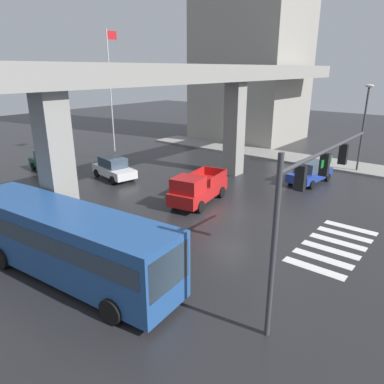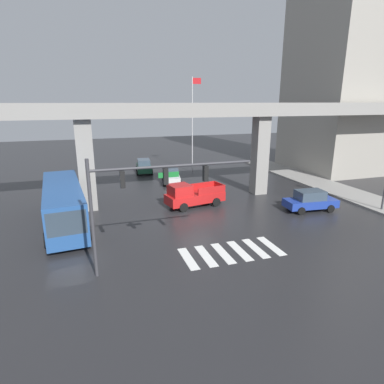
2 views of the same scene
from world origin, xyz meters
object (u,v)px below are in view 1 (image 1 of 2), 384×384
object	(u,v)px
pickup_truck	(197,189)
flagpole	(111,89)
sedan_blue	(310,172)
street_lamp_near_corner	(364,118)
sedan_dark_green	(49,161)
sedan_white	(114,168)
traffic_signal_mast	(311,186)
city_bus	(66,239)

from	to	relation	value
pickup_truck	flagpole	xyz separation A→B (m)	(4.48, 13.37, 5.68)
sedan_blue	street_lamp_near_corner	world-z (taller)	street_lamp_near_corner
sedan_blue	sedan_dark_green	world-z (taller)	same
sedan_white	sedan_blue	bearing A→B (deg)	-55.79
sedan_blue	sedan_white	distance (m)	15.44
sedan_dark_green	street_lamp_near_corner	distance (m)	26.80
pickup_truck	flagpole	size ratio (longest dim) A/B	0.46
sedan_blue	traffic_signal_mast	bearing A→B (deg)	-159.82
sedan_dark_green	street_lamp_near_corner	xyz separation A→B (m)	(16.29, -20.95, 3.70)
pickup_truck	traffic_signal_mast	world-z (taller)	traffic_signal_mast
sedan_white	traffic_signal_mast	distance (m)	19.52
pickup_truck	sedan_white	size ratio (longest dim) A/B	1.18
sedan_dark_green	street_lamp_near_corner	size ratio (longest dim) A/B	0.62
flagpole	traffic_signal_mast	bearing A→B (deg)	-113.95
sedan_blue	sedan_dark_green	bearing A→B (deg)	119.41
sedan_blue	sedan_dark_green	distance (m)	21.75
sedan_white	street_lamp_near_corner	size ratio (longest dim) A/B	0.63
sedan_white	pickup_truck	bearing A→B (deg)	-92.62
sedan_blue	street_lamp_near_corner	xyz separation A→B (m)	(5.61, -2.01, 3.70)
pickup_truck	sedan_blue	bearing A→B (deg)	-23.78
sedan_blue	sedan_white	xyz separation A→B (m)	(-8.68, 12.77, 0.00)
pickup_truck	sedan_dark_green	world-z (taller)	pickup_truck
traffic_signal_mast	sedan_dark_green	bearing A→B (deg)	80.57
pickup_truck	flagpole	world-z (taller)	flagpole
sedan_dark_green	traffic_signal_mast	bearing A→B (deg)	-99.43
flagpole	sedan_blue	bearing A→B (deg)	-75.15
city_bus	sedan_dark_green	xyz separation A→B (m)	(8.64, 16.00, -0.87)
sedan_white	flagpole	distance (m)	8.46
city_bus	sedan_white	world-z (taller)	city_bus
pickup_truck	street_lamp_near_corner	xyz separation A→B (m)	(14.70, -6.01, 3.57)
sedan_white	flagpole	bearing A→B (deg)	48.47
city_bus	street_lamp_near_corner	distance (m)	25.58
sedan_dark_green	sedan_white	xyz separation A→B (m)	(2.00, -6.17, 0.00)
city_bus	sedan_white	bearing A→B (deg)	42.73
flagpole	sedan_white	bearing A→B (deg)	-131.53
city_bus	sedan_dark_green	world-z (taller)	city_bus
sedan_white	flagpole	world-z (taller)	flagpole
city_bus	sedan_white	size ratio (longest dim) A/B	2.41
sedan_white	street_lamp_near_corner	bearing A→B (deg)	-45.95
city_bus	flagpole	world-z (taller)	flagpole
pickup_truck	sedan_white	world-z (taller)	pickup_truck
street_lamp_near_corner	flagpole	bearing A→B (deg)	117.81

